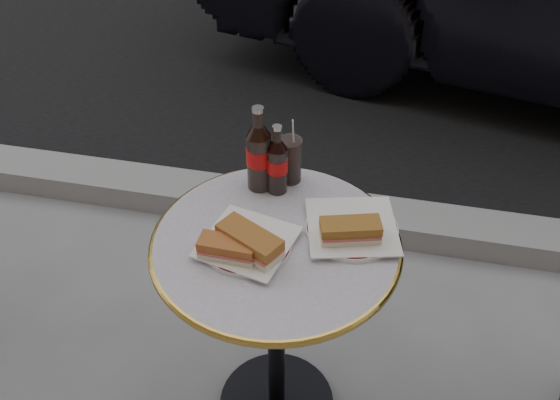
% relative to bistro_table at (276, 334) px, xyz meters
% --- Properties ---
extents(curb, '(40.00, 0.20, 0.12)m').
position_rel_bistro_table_xyz_m(curb, '(0.00, 0.90, -0.32)').
color(curb, gray).
rests_on(curb, ground).
extents(bistro_table, '(0.62, 0.62, 0.73)m').
position_rel_bistro_table_xyz_m(bistro_table, '(0.00, 0.00, 0.00)').
color(bistro_table, '#BAB2C4').
rests_on(bistro_table, ground).
extents(plate_left, '(0.28, 0.28, 0.01)m').
position_rel_bistro_table_xyz_m(plate_left, '(-0.06, -0.03, 0.37)').
color(plate_left, silver).
rests_on(plate_left, bistro_table).
extents(plate_right, '(0.25, 0.25, 0.01)m').
position_rel_bistro_table_xyz_m(plate_right, '(0.18, 0.07, 0.37)').
color(plate_right, white).
rests_on(plate_right, bistro_table).
extents(sandwich_left_a, '(0.14, 0.07, 0.05)m').
position_rel_bistro_table_xyz_m(sandwich_left_a, '(-0.09, -0.09, 0.40)').
color(sandwich_left_a, '#A6592A').
rests_on(sandwich_left_a, plate_left).
extents(sandwich_left_b, '(0.18, 0.14, 0.06)m').
position_rel_bistro_table_xyz_m(sandwich_left_b, '(-0.05, -0.06, 0.41)').
color(sandwich_left_b, '#9A5A27').
rests_on(sandwich_left_b, plate_left).
extents(sandwich_right, '(0.16, 0.11, 0.05)m').
position_rel_bistro_table_xyz_m(sandwich_right, '(0.18, 0.03, 0.40)').
color(sandwich_right, '#956025').
rests_on(sandwich_right, plate_right).
extents(cola_bottle_left, '(0.09, 0.09, 0.25)m').
position_rel_bistro_table_xyz_m(cola_bottle_left, '(-0.09, 0.20, 0.49)').
color(cola_bottle_left, black).
rests_on(cola_bottle_left, bistro_table).
extents(cola_bottle_right, '(0.07, 0.07, 0.20)m').
position_rel_bistro_table_xyz_m(cola_bottle_right, '(-0.04, 0.19, 0.47)').
color(cola_bottle_right, black).
rests_on(cola_bottle_right, bistro_table).
extents(cola_glass, '(0.09, 0.09, 0.13)m').
position_rel_bistro_table_xyz_m(cola_glass, '(-0.01, 0.24, 0.43)').
color(cola_glass, black).
rests_on(cola_glass, bistro_table).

